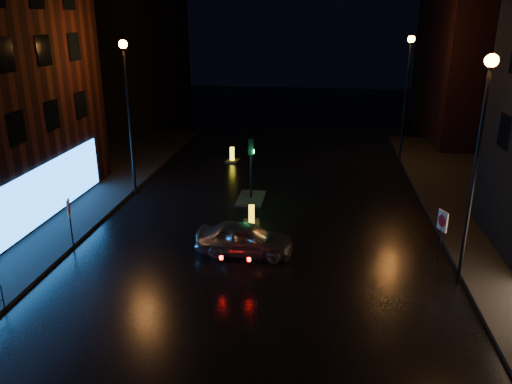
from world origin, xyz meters
The scene contains 12 objects.
ground centered at (0.00, 0.00, 0.00)m, with size 120.00×120.00×0.00m, color black.
building_far_left centered at (-16.00, 35.00, 7.00)m, with size 8.00×16.00×14.00m, color black.
building_far_right centered at (15.00, 32.00, 6.00)m, with size 8.00×14.00×12.00m, color black.
street_lamp_lfar centered at (-7.80, 14.00, 5.56)m, with size 0.44×0.44×8.37m.
street_lamp_rnear centered at (7.80, 6.00, 5.56)m, with size 0.44×0.44×8.37m.
street_lamp_rfar centered at (7.80, 22.00, 5.56)m, with size 0.44×0.44×8.37m.
traffic_signal centered at (-1.20, 14.00, 0.50)m, with size 1.40×2.40×3.45m.
silver_hatchback centered at (-0.54, 7.41, 0.69)m, with size 1.64×4.07×1.39m, color #A8AAAF.
bollard_near centered at (-0.69, 10.49, 0.22)m, with size 0.95×1.26×1.01m.
bollard_far centered at (-3.54, 21.29, 0.22)m, with size 0.89×1.23×1.02m.
road_sign_left centered at (-7.90, 6.78, 1.72)m, with size 0.24×0.54×2.29m.
road_sign_right centered at (7.25, 7.12, 1.83)m, with size 0.26×0.57×2.44m.
Camera 1 is at (2.39, -11.45, 9.50)m, focal length 35.00 mm.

